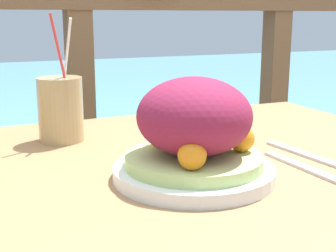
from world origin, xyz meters
name	(u,v)px	position (x,y,z in m)	size (l,w,h in m)	color
patio_table	(176,222)	(0.00, 0.00, 0.63)	(1.07, 0.82, 0.72)	#997047
railing_fence	(81,97)	(0.00, 0.67, 0.74)	(2.80, 0.08, 1.07)	brown
sea_backdrop	(10,113)	(0.00, 3.17, 0.21)	(12.00, 4.00, 0.43)	#568EA8
salad_plate	(195,135)	(0.00, -0.06, 0.79)	(0.25, 0.25, 0.16)	silver
drink_glass	(61,109)	(-0.14, 0.24, 0.79)	(0.09, 0.09, 0.25)	tan
fork	(303,167)	(0.18, -0.09, 0.73)	(0.02, 0.18, 0.00)	silver
knife	(303,154)	(0.23, -0.04, 0.73)	(0.03, 0.18, 0.00)	silver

